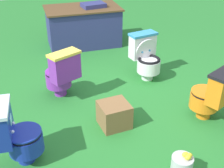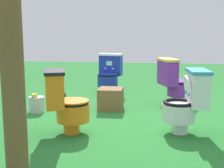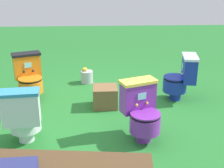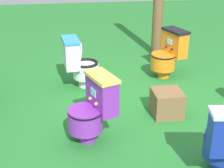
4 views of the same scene
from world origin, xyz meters
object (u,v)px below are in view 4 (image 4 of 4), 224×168
object	(u,v)px
toilet_orange	(168,53)
small_crate	(167,103)
toilet_purple	(93,108)
toilet_white	(79,62)

from	to	relation	value
toilet_orange	small_crate	xyz separation A→B (m)	(-1.18, 0.35, -0.21)
toilet_purple	toilet_orange	world-z (taller)	same
toilet_white	small_crate	bearing A→B (deg)	39.91
toilet_purple	toilet_white	world-z (taller)	same
toilet_white	toilet_orange	size ratio (longest dim) A/B	1.00
small_crate	toilet_purple	bearing A→B (deg)	114.05
toilet_white	toilet_purple	bearing A→B (deg)	-3.14
toilet_purple	toilet_white	size ratio (longest dim) A/B	1.00
toilet_white	small_crate	distance (m)	1.41
toilet_white	toilet_orange	world-z (taller)	same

